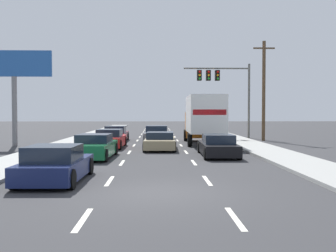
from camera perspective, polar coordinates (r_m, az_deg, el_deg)
The scene contains 15 objects.
ground_plane at distance 36.86m, azimuth -1.53°, elevation -1.76°, with size 140.00×140.00×0.00m, color #333335.
sidewalk_right at distance 32.56m, azimuth 10.16°, elevation -2.16°, with size 2.67×80.00×0.14m, color #9E9E99.
sidewalk_left at distance 32.53m, azimuth -13.20°, elevation -2.18°, with size 2.67×80.00×0.14m, color #9E9E99.
lane_markings at distance 31.43m, azimuth -1.51°, elevation -2.39°, with size 3.54×57.00×0.01m.
car_maroon at distance 33.49m, azimuth -7.46°, elevation -1.16°, with size 1.93×4.22×1.26m.
car_red at distance 27.18m, azimuth -8.26°, elevation -1.88°, with size 1.93×4.48×1.26m.
car_green at distance 21.22m, azimuth -10.51°, elevation -2.97°, with size 2.12×4.63×1.25m.
car_navy at distance 14.32m, azimuth -15.79°, elevation -5.37°, with size 2.03×4.20×1.27m.
car_gray at distance 31.96m, azimuth -1.59°, elevation -1.26°, with size 2.13×4.59×1.33m.
car_tan at distance 25.61m, azimuth -1.13°, elevation -2.21°, with size 2.13×4.74×1.14m.
box_truck at distance 30.03m, azimuth 5.09°, elevation 1.29°, with size 2.77×8.64×3.58m.
car_black at distance 21.93m, azimuth 7.13°, elevation -2.87°, with size 1.95×4.71×1.19m.
traffic_signal_mast at distance 37.16m, azimuth 7.34°, elevation 6.38°, with size 6.13×0.69×6.86m.
utility_pole_mid at distance 34.54m, azimuth 13.51°, elevation 5.10°, with size 1.80×0.28×8.35m.
roadside_billboard at distance 30.50m, azimuth -21.11°, elevation 6.76°, with size 5.30×0.36×6.77m.
Camera 1 is at (-0.06, -11.79, 2.38)m, focal length 42.70 mm.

